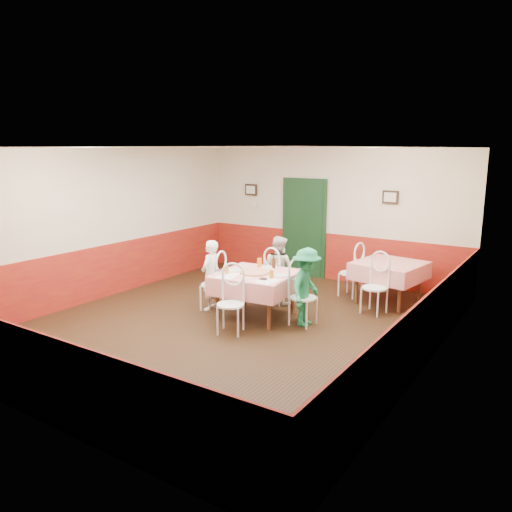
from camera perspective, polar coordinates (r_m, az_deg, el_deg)
The scene contains 39 objects.
floor at distance 8.15m, azimuth -2.38°, elevation -7.82°, with size 7.00×7.00×0.00m, color black.
ceiling at distance 7.66m, azimuth -2.57°, elevation 12.28°, with size 7.00×7.00×0.00m, color white.
back_wall at distance 10.78m, azimuth 8.48°, elevation 4.67°, with size 6.00×0.10×2.80m, color beige.
front_wall at distance 5.41m, azimuth -24.68°, elevation -3.78°, with size 6.00×0.10×2.80m, color beige.
left_wall at distance 9.82m, azimuth -16.87°, elevation 3.55°, with size 0.10×7.00×2.80m, color beige.
right_wall at distance 6.53m, azimuth 19.43°, elevation -0.76°, with size 0.10×7.00×2.80m, color beige.
wainscot_back at distance 10.92m, azimuth 8.30°, elevation -0.02°, with size 6.00×0.03×1.00m, color maroon.
wainscot_front at distance 5.72m, azimuth -23.74°, elevation -12.47°, with size 6.00×0.03×1.00m, color maroon.
wainscot_left at distance 9.97m, azimuth -16.50°, elevation -1.57°, with size 0.03×7.00×1.00m, color maroon.
wainscot_right at distance 6.78m, azimuth 18.76°, elevation -8.18°, with size 0.03×7.00×1.00m, color maroon.
door at distance 11.05m, azimuth 5.49°, elevation 3.09°, with size 0.96×0.06×2.10m, color black.
picture_left at distance 11.67m, azimuth -0.57°, elevation 7.58°, with size 0.32×0.03×0.26m, color black.
picture_right at distance 10.21m, azimuth 15.10°, elevation 6.51°, with size 0.32×0.03×0.26m, color black.
thermostat at distance 11.65m, azimuth -0.16°, elevation 5.85°, with size 0.10×0.03×0.10m, color white.
main_table at distance 8.39m, azimuth 0.00°, elevation -4.51°, with size 1.22×1.22×0.77m, color red.
second_table at distance 9.48m, azimuth 14.93°, elevation -2.96°, with size 1.12×1.12×0.77m, color red.
chair_left at distance 8.78m, azimuth -4.94°, elevation -3.29°, with size 0.42×0.42×0.90m, color white, non-canonical shape.
chair_right at distance 8.03m, azimuth 5.41°, elevation -4.78°, with size 0.42×0.42×0.90m, color white, non-canonical shape.
chair_far at distance 9.11m, azimuth 2.46°, elevation -2.69°, with size 0.42×0.42×0.90m, color white, non-canonical shape.
chair_near at distance 7.66m, azimuth -2.94°, elevation -5.59°, with size 0.42×0.42×0.90m, color white, non-canonical shape.
chair_second_a at distance 9.71m, azimuth 10.76°, elevation -1.95°, with size 0.42×0.42×0.90m, color white, non-canonical shape.
chair_second_b at distance 8.78m, azimuth 13.39°, elevation -3.59°, with size 0.42×0.42×0.90m, color white, non-canonical shape.
pizza at distance 8.26m, azimuth -0.16°, elevation -1.90°, with size 0.47×0.47×0.03m, color #B74723.
plate_left at distance 8.46m, azimuth -2.54°, elevation -1.62°, with size 0.25×0.25×0.01m, color white.
plate_right at distance 8.12m, azimuth 2.79°, elevation -2.23°, with size 0.25×0.25×0.01m, color white.
plate_far at distance 8.63m, azimuth 1.35°, elevation -1.35°, with size 0.25×0.25×0.01m, color white.
glass_a at distance 8.24m, azimuth -3.41°, elevation -1.58°, with size 0.07×0.07×0.14m, color #BF7219.
glass_b at distance 7.94m, azimuth 1.77°, elevation -2.11°, with size 0.07×0.07×0.13m, color #BF7219.
glass_c at distance 8.70m, azimuth 0.40°, elevation -0.77°, with size 0.08×0.08×0.15m, color #BF7219.
beer_bottle at distance 8.58m, azimuth 2.03°, elevation -0.74°, with size 0.06×0.06×0.22m, color #381C0A.
shaker_a at distance 8.15m, azimuth -4.03°, elevation -1.91°, with size 0.04×0.04×0.09m, color silver.
shaker_b at distance 8.07m, azimuth -3.68°, elevation -2.05°, with size 0.04×0.04×0.09m, color silver.
shaker_c at distance 8.20m, azimuth -4.06°, elevation -1.81°, with size 0.04×0.04×0.09m, color #B23319.
menu_left at distance 8.12m, azimuth -3.28°, elevation -2.26°, with size 0.30×0.40×0.00m, color white.
menu_right at distance 7.80m, azimuth 1.36°, elevation -2.85°, with size 0.30×0.40×0.00m, color white.
wallet at distance 7.88m, azimuth 0.85°, elevation -2.63°, with size 0.11×0.09×0.02m, color black.
diner_left at distance 8.76m, azimuth -5.24°, elevation -2.19°, with size 0.45×0.30×1.24m, color gray.
diner_far at distance 9.11m, azimuth 2.60°, elevation -1.56°, with size 0.61×0.47×1.25m, color gray.
diner_right at distance 7.96m, azimuth 5.77°, elevation -3.57°, with size 0.82×0.47×1.27m, color gray.
Camera 1 is at (4.48, -6.21, 2.78)m, focal length 35.00 mm.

